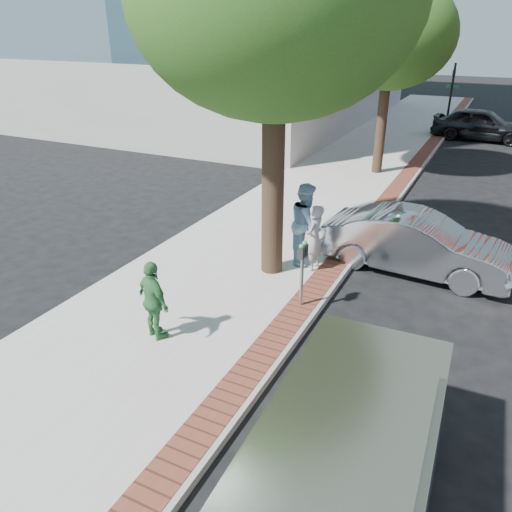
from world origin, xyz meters
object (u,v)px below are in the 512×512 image
Objects in this scene: person_gray at (314,238)px; person_officer at (306,223)px; bg_car at (481,124)px; sedan_silver at (417,243)px; parking_meter at (302,261)px; person_green at (154,301)px; van at (342,471)px.

person_gray is 0.54m from person_officer.
sedan_silver is at bearing -177.32° from bg_car.
parking_meter reaches higher than sedan_silver.
parking_meter is 0.92× the size of person_green.
person_officer is (-0.35, 0.36, 0.20)m from person_gray.
parking_meter is 1.85m from person_gray.
van is (0.49, -7.71, 0.24)m from sedan_silver.
person_gray is 0.33× the size of bg_car.
parking_meter is at bearing 153.33° from sedan_silver.
van is (2.70, -6.41, 0.01)m from person_gray.
sedan_silver is 0.92× the size of van.
person_green is (-2.05, -2.36, -0.25)m from parking_meter.
bg_car reaches higher than parking_meter.
van is at bearing -171.63° from person_officer.
person_officer reaches higher than sedan_silver.
person_officer is 2.77m from sedan_silver.
person_officer is at bearing 109.06° from parking_meter.
person_green is 0.33× the size of bg_car.
parking_meter is 0.72× the size of person_officer.
person_officer is at bearing 113.95° from sedan_silver.
person_gray reaches higher than parking_meter.
sedan_silver is at bearing -85.84° from person_officer.
person_green reaches higher than parking_meter.
parking_meter is 2.28m from person_officer.
person_gray is at bearing 124.22° from sedan_silver.
person_gray reaches higher than van.
person_officer is 4.70m from person_green.
person_officer is 18.72m from bg_car.
person_gray is 0.81× the size of person_officer.
person_green is at bearing 148.47° from sedan_silver.
person_gray reaches higher than sedan_silver.
bg_car is (2.79, 18.50, -0.33)m from person_officer.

